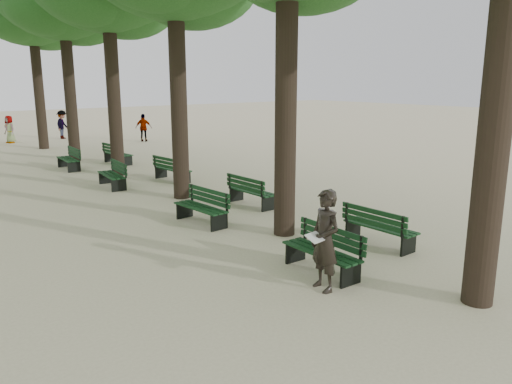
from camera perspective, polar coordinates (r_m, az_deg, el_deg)
ground at (r=9.52m, az=8.63°, el=-10.73°), size 120.00×120.00×0.00m
tree_central_5 at (r=30.20m, az=-24.37°, el=19.10°), size 6.00×6.00×9.95m
bench_left_0 at (r=10.06m, az=7.48°, el=-7.70°), size 0.63×1.82×0.92m
bench_left_1 at (r=13.35m, az=-6.30°, el=-2.49°), size 0.67×1.83×0.92m
bench_left_2 at (r=18.46m, az=-16.12°, el=1.35°), size 0.77×1.85×0.92m
bench_left_3 at (r=22.72m, az=-20.62°, el=3.10°), size 0.67×1.83×0.92m
bench_right_0 at (r=11.91m, az=13.93°, el=-4.70°), size 0.59×1.81×0.92m
bench_right_1 at (r=15.16m, az=-0.45°, el=-0.56°), size 0.59×1.81×0.92m
bench_right_2 at (r=19.16m, az=-9.52°, el=2.08°), size 0.72×1.84×0.92m
bench_right_3 at (r=23.60m, az=-15.49°, el=3.80°), size 0.75×1.85×0.92m
man_with_map at (r=9.09m, az=7.88°, el=-5.52°), size 0.68×0.80×1.88m
pedestrian_d at (r=33.62m, az=-26.32°, el=6.44°), size 0.58×0.87×1.64m
pedestrian_b at (r=34.64m, az=-21.26°, el=7.19°), size 1.06×1.11×1.82m
pedestrian_c at (r=31.68m, az=-12.72°, el=7.18°), size 0.99×0.86×1.69m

